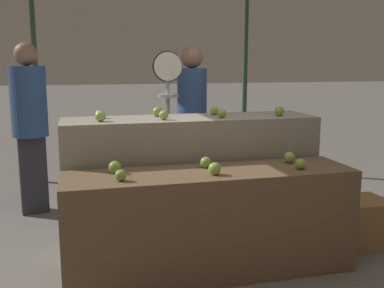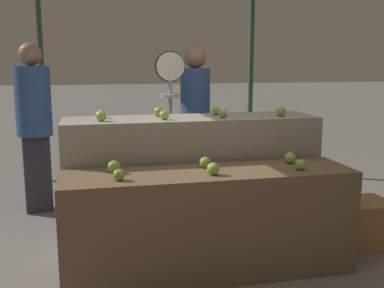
{
  "view_description": "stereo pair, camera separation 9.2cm",
  "coord_description": "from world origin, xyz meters",
  "views": [
    {
      "loc": [
        -0.91,
        -3.02,
        1.55
      ],
      "look_at": [
        -0.06,
        0.3,
        0.92
      ],
      "focal_mm": 42.0,
      "sensor_mm": 36.0,
      "label": 1
    },
    {
      "loc": [
        -0.83,
        -3.04,
        1.55
      ],
      "look_at": [
        -0.06,
        0.3,
        0.92
      ],
      "focal_mm": 42.0,
      "sensor_mm": 36.0,
      "label": 2
    }
  ],
  "objects": [
    {
      "name": "apple_back_2",
      "position": [
        0.25,
        0.5,
        1.13
      ],
      "size": [
        0.07,
        0.07,
        0.07
      ],
      "primitive_type": "sphere",
      "color": "#84AD3D",
      "rests_on": "display_counter_back"
    },
    {
      "name": "apple_back_1",
      "position": [
        -0.25,
        0.48,
        1.14
      ],
      "size": [
        0.08,
        0.08,
        0.08
      ],
      "primitive_type": "sphere",
      "color": "#8EB247",
      "rests_on": "display_counter_back"
    },
    {
      "name": "wooden_crate_side",
      "position": [
        1.43,
        0.18,
        0.2
      ],
      "size": [
        0.4,
        0.4,
        0.4
      ],
      "primitive_type": "cube",
      "color": "#9E7547",
      "rests_on": "ground_plane"
    },
    {
      "name": "apple_front_2",
      "position": [
        0.66,
        -0.1,
        0.81
      ],
      "size": [
        0.08,
        0.08,
        0.08
      ],
      "primitive_type": "sphere",
      "color": "#84AD3D",
      "rests_on": "display_counter_front"
    },
    {
      "name": "apple_back_0",
      "position": [
        -0.75,
        0.5,
        1.14
      ],
      "size": [
        0.08,
        0.08,
        0.08
      ],
      "primitive_type": "sphere",
      "color": "#8EB247",
      "rests_on": "display_counter_back"
    },
    {
      "name": "produce_scale",
      "position": [
        -0.08,
        1.16,
        1.21
      ],
      "size": [
        0.29,
        0.2,
        1.66
      ],
      "color": "#99999E",
      "rests_on": "ground_plane"
    },
    {
      "name": "apple_back_5",
      "position": [
        -0.26,
        0.7,
        1.14
      ],
      "size": [
        0.08,
        0.08,
        0.08
      ],
      "primitive_type": "sphere",
      "color": "#7AA338",
      "rests_on": "display_counter_back"
    },
    {
      "name": "apple_front_4",
      "position": [
        -0.01,
        0.11,
        0.82
      ],
      "size": [
        0.08,
        0.08,
        0.08
      ],
      "primitive_type": "sphere",
      "color": "#7AA338",
      "rests_on": "display_counter_front"
    },
    {
      "name": "apple_front_1",
      "position": [
        -0.01,
        -0.11,
        0.82
      ],
      "size": [
        0.09,
        0.09,
        0.09
      ],
      "primitive_type": "sphere",
      "color": "#84AD3D",
      "rests_on": "display_counter_front"
    },
    {
      "name": "apple_front_5",
      "position": [
        0.68,
        0.11,
        0.82
      ],
      "size": [
        0.09,
        0.09,
        0.09
      ],
      "primitive_type": "sphere",
      "color": "#8EB247",
      "rests_on": "display_counter_front"
    },
    {
      "name": "apple_front_0",
      "position": [
        -0.66,
        -0.12,
        0.81
      ],
      "size": [
        0.08,
        0.08,
        0.08
      ],
      "primitive_type": "sphere",
      "color": "#7AA338",
      "rests_on": "display_counter_front"
    },
    {
      "name": "display_counter_back",
      "position": [
        0.0,
        0.6,
        0.55
      ],
      "size": [
        2.12,
        0.55,
        1.1
      ],
      "primitive_type": "cube",
      "color": "gray",
      "rests_on": "ground_plane"
    },
    {
      "name": "person_vendor_at_scale",
      "position": [
        0.24,
        1.49,
        1.01
      ],
      "size": [
        0.36,
        0.36,
        1.72
      ],
      "rotation": [
        0.0,
        0.0,
        2.96
      ],
      "color": "#2D2D38",
      "rests_on": "ground_plane"
    },
    {
      "name": "display_counter_front",
      "position": [
        0.0,
        0.0,
        0.39
      ],
      "size": [
        2.12,
        0.55,
        0.77
      ],
      "primitive_type": "cube",
      "color": "brown",
      "rests_on": "ground_plane"
    },
    {
      "name": "apple_front_3",
      "position": [
        -0.68,
        0.11,
        0.82
      ],
      "size": [
        0.09,
        0.09,
        0.09
      ],
      "primitive_type": "sphere",
      "color": "#7AA338",
      "rests_on": "display_counter_front"
    },
    {
      "name": "apple_back_3",
      "position": [
        0.75,
        0.49,
        1.14
      ],
      "size": [
        0.08,
        0.08,
        0.08
      ],
      "primitive_type": "sphere",
      "color": "#7AA338",
      "rests_on": "display_counter_back"
    },
    {
      "name": "apple_back_6",
      "position": [
        0.24,
        0.71,
        1.13
      ],
      "size": [
        0.07,
        0.07,
        0.07
      ],
      "primitive_type": "sphere",
      "color": "#7AA338",
      "rests_on": "display_counter_back"
    },
    {
      "name": "ground_plane",
      "position": [
        0.0,
        0.0,
        0.0
      ],
      "size": [
        60.0,
        60.0,
        0.0
      ],
      "primitive_type": "plane",
      "color": "slate"
    },
    {
      "name": "person_customer_left",
      "position": [
        -1.39,
        1.76,
        1.01
      ],
      "size": [
        0.41,
        0.41,
        1.74
      ],
      "rotation": [
        0.0,
        0.0,
        3.32
      ],
      "color": "#2D2D38",
      "rests_on": "ground_plane"
    },
    {
      "name": "apple_back_4",
      "position": [
        -0.74,
        0.7,
        1.13
      ],
      "size": [
        0.07,
        0.07,
        0.07
      ],
      "primitive_type": "sphere",
      "color": "#8EB247",
      "rests_on": "display_counter_back"
    }
  ]
}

